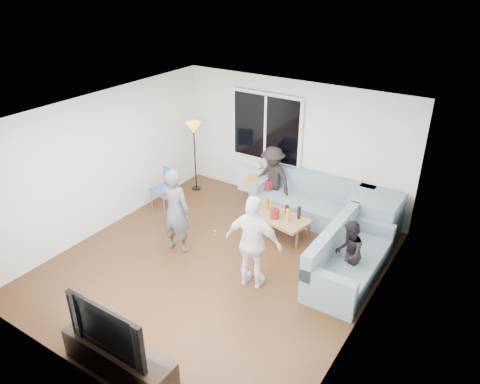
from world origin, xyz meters
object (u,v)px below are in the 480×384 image
Objects in this scene: player_left at (175,211)px; player_right at (253,243)px; sofa_right_section at (351,255)px; floor_lamp at (195,157)px; tv_console at (119,359)px; coffee_table at (279,225)px; spectator_back at (272,178)px; sofa_back_section at (310,200)px; side_chair at (163,190)px; spectator_right at (348,253)px; television at (113,325)px.

player_left reaches higher than player_right.
sofa_right_section is 1.28× the size of player_right.
floor_lamp is 3.61m from player_right.
tv_console is at bearing 153.42° from sofa_right_section.
spectator_back is (-0.66, 0.89, 0.47)m from coffee_table.
tv_console is at bearing -93.99° from sofa_back_section.
sofa_back_section is at bearing 42.90° from side_chair.
player_right reaches higher than coffee_table.
spectator_back is 4.85m from tv_console.
sofa_right_section is at bearing -171.55° from player_left.
spectator_right is at bearing -153.54° from player_right.
player_left is 2.77m from television.
player_left is at bearing 115.05° from television.
tv_console is at bearing -62.68° from floor_lamp.
player_right is 2.50m from tv_console.
television reaches higher than spectator_right.
side_chair is at bearing -48.29° from player_left.
sofa_right_section is at bearing -21.10° from spectator_back.
tv_console is at bearing -72.26° from spectator_back.
sofa_right_section reaches higher than coffee_table.
spectator_right is (2.86, 0.73, -0.23)m from player_left.
spectator_back reaches higher than spectator_right.
player_left is at bearing 107.02° from sofa_right_section.
player_right reaches higher than spectator_back.
spectator_back is at bearing 126.26° from coffee_table.
floor_lamp is 5.21m from tv_console.
spectator_right is 0.69× the size of tv_console.
sofa_right_section is 1.61m from player_right.
television reaches higher than side_chair.
television reaches higher than tv_console.
tv_console is (0.54, -4.80, -0.45)m from spectator_back.
tv_console is (2.38, -3.51, -0.21)m from side_chair.
player_right is at bearing -3.51° from side_chair.
player_left is 2.38m from spectator_back.
coffee_table is 2.54m from side_chair.
player_left is (-1.50, -2.26, 0.36)m from sofa_back_section.
floor_lamp is 5.18m from television.
television reaches higher than sofa_right_section.
television is at bearing -42.39° from spectator_right.
side_chair is 0.55× the size of player_right.
spectator_back is at bearing -114.00° from player_left.
side_chair is 1.61m from player_left.
sofa_back_section is 2.67× the size of side_chair.
spectator_back is (-2.23, 1.56, 0.12)m from spectator_right.
floor_lamp reaches higher than television.
tv_console is at bearing -91.73° from coffee_table.
television is at bearing -62.68° from floor_lamp.
spectator_back reaches higher than side_chair.
player_left is 2.82m from tv_console.
sofa_back_section is 1.47× the size of floor_lamp.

